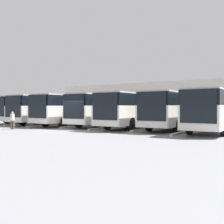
{
  "coord_description": "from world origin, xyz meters",
  "views": [
    {
      "loc": [
        -16.36,
        17.78,
        1.96
      ],
      "look_at": [
        -0.66,
        -5.68,
        1.46
      ],
      "focal_mm": 45.0,
      "sensor_mm": 36.0,
      "label": 1
    }
  ],
  "objects_px": {
    "bus_3": "(109,109)",
    "bus_2": "(138,109)",
    "bus_1": "(177,109)",
    "pedestrian": "(13,120)",
    "bus_4": "(77,109)",
    "bus_0": "(217,109)",
    "bus_5": "(53,109)",
    "bus_6": "(37,108)"
  },
  "relations": [
    {
      "from": "bus_4",
      "to": "bus_6",
      "type": "relative_size",
      "value": 1.0
    },
    {
      "from": "bus_1",
      "to": "pedestrian",
      "type": "relative_size",
      "value": 7.37
    },
    {
      "from": "bus_1",
      "to": "bus_6",
      "type": "bearing_deg",
      "value": -1.81
    },
    {
      "from": "bus_0",
      "to": "bus_6",
      "type": "height_order",
      "value": "same"
    },
    {
      "from": "bus_5",
      "to": "bus_6",
      "type": "distance_m",
      "value": 3.72
    },
    {
      "from": "bus_4",
      "to": "bus_6",
      "type": "distance_m",
      "value": 7.34
    },
    {
      "from": "bus_0",
      "to": "bus_2",
      "type": "bearing_deg",
      "value": -4.67
    },
    {
      "from": "bus_2",
      "to": "bus_4",
      "type": "bearing_deg",
      "value": 0.62
    },
    {
      "from": "bus_0",
      "to": "bus_1",
      "type": "distance_m",
      "value": 3.77
    },
    {
      "from": "bus_3",
      "to": "bus_5",
      "type": "bearing_deg",
      "value": 3.4
    },
    {
      "from": "bus_2",
      "to": "bus_3",
      "type": "xyz_separation_m",
      "value": [
        3.64,
        -0.47,
        0.0
      ]
    },
    {
      "from": "bus_0",
      "to": "bus_4",
      "type": "bearing_deg",
      "value": -2.02
    },
    {
      "from": "bus_4",
      "to": "bus_6",
      "type": "bearing_deg",
      "value": -9.04
    },
    {
      "from": "bus_2",
      "to": "bus_3",
      "type": "relative_size",
      "value": 1.0
    },
    {
      "from": "bus_4",
      "to": "bus_6",
      "type": "xyz_separation_m",
      "value": [
        7.28,
        -0.89,
        0.0
      ]
    },
    {
      "from": "bus_0",
      "to": "bus_2",
      "type": "height_order",
      "value": "same"
    },
    {
      "from": "bus_2",
      "to": "bus_4",
      "type": "relative_size",
      "value": 1.0
    },
    {
      "from": "bus_3",
      "to": "pedestrian",
      "type": "xyz_separation_m",
      "value": [
        4.7,
        8.18,
        -0.95
      ]
    },
    {
      "from": "bus_1",
      "to": "bus_3",
      "type": "bearing_deg",
      "value": -0.83
    },
    {
      "from": "bus_0",
      "to": "bus_3",
      "type": "distance_m",
      "value": 10.96
    },
    {
      "from": "bus_1",
      "to": "pedestrian",
      "type": "bearing_deg",
      "value": 32.73
    },
    {
      "from": "bus_0",
      "to": "bus_4",
      "type": "height_order",
      "value": "same"
    },
    {
      "from": "bus_6",
      "to": "bus_3",
      "type": "bearing_deg",
      "value": 177.54
    },
    {
      "from": "bus_2",
      "to": "pedestrian",
      "type": "height_order",
      "value": "bus_2"
    },
    {
      "from": "bus_0",
      "to": "bus_4",
      "type": "xyz_separation_m",
      "value": [
        14.57,
        0.02,
        0.0
      ]
    },
    {
      "from": "bus_1",
      "to": "bus_4",
      "type": "xyz_separation_m",
      "value": [
        10.93,
        0.98,
        0.0
      ]
    },
    {
      "from": "bus_1",
      "to": "bus_6",
      "type": "relative_size",
      "value": 1.0
    },
    {
      "from": "bus_0",
      "to": "bus_4",
      "type": "relative_size",
      "value": 1.0
    },
    {
      "from": "bus_3",
      "to": "pedestrian",
      "type": "distance_m",
      "value": 9.48
    },
    {
      "from": "bus_1",
      "to": "bus_2",
      "type": "relative_size",
      "value": 1.0
    },
    {
      "from": "bus_2",
      "to": "bus_5",
      "type": "relative_size",
      "value": 1.0
    },
    {
      "from": "bus_4",
      "to": "pedestrian",
      "type": "distance_m",
      "value": 7.49
    },
    {
      "from": "bus_0",
      "to": "bus_6",
      "type": "bearing_deg",
      "value": -4.37
    },
    {
      "from": "bus_5",
      "to": "pedestrian",
      "type": "bearing_deg",
      "value": 106.98
    },
    {
      "from": "bus_1",
      "to": "bus_3",
      "type": "distance_m",
      "value": 7.29
    },
    {
      "from": "bus_4",
      "to": "bus_5",
      "type": "height_order",
      "value": "same"
    },
    {
      "from": "bus_3",
      "to": "bus_2",
      "type": "bearing_deg",
      "value": 170.53
    },
    {
      "from": "bus_5",
      "to": "bus_1",
      "type": "bearing_deg",
      "value": -178.71
    },
    {
      "from": "bus_1",
      "to": "bus_5",
      "type": "xyz_separation_m",
      "value": [
        14.57,
        0.86,
        0.0
      ]
    },
    {
      "from": "bus_0",
      "to": "bus_5",
      "type": "height_order",
      "value": "same"
    },
    {
      "from": "bus_6",
      "to": "bus_5",
      "type": "bearing_deg",
      "value": 165.97
    },
    {
      "from": "bus_2",
      "to": "bus_4",
      "type": "height_order",
      "value": "same"
    }
  ]
}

